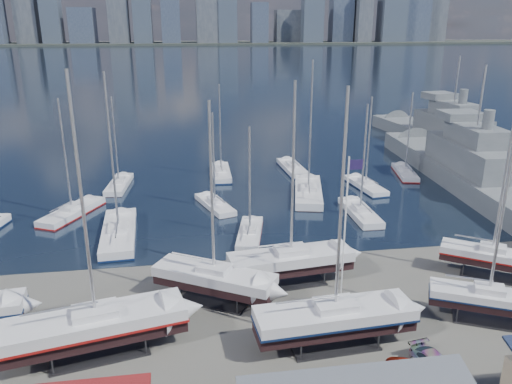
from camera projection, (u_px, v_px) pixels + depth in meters
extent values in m
plane|color=#605E59|center=(299.00, 312.00, 39.49)|extent=(1400.00, 1400.00, 0.00)
cube|color=#1B2A3E|center=(191.00, 59.00, 330.10)|extent=(1400.00, 600.00, 0.40)
cube|color=#2D332D|center=(185.00, 43.00, 573.40)|extent=(1400.00, 80.00, 2.20)
cube|color=#595E66|center=(25.00, 3.00, 535.39)|extent=(22.49, 24.47, 83.83)
cube|color=#3D4756|center=(51.00, 16.00, 536.88)|extent=(19.55, 21.83, 55.97)
cube|color=#475166|center=(83.00, 26.00, 550.10)|extent=(26.03, 30.49, 37.14)
cube|color=#595E66|center=(117.00, 1.00, 536.84)|extent=(21.60, 16.58, 87.63)
cube|color=#3D4756|center=(142.00, 11.00, 544.98)|extent=(19.42, 28.42, 67.60)
cube|color=#475166|center=(171.00, 17.00, 554.43)|extent=(20.24, 23.80, 54.09)
cube|color=#595E66|center=(207.00, 18.00, 557.15)|extent=(24.62, 19.72, 54.00)
cube|color=#3D4756|center=(227.00, 17.00, 558.26)|extent=(20.75, 17.93, 55.97)
cube|color=#475166|center=(259.00, 23.00, 563.89)|extent=(18.36, 16.25, 43.03)
cube|color=#595E66|center=(287.00, 26.00, 587.89)|extent=(28.49, 22.03, 35.69)
cube|color=#3D4756|center=(312.00, 20.00, 572.68)|extent=(23.34, 17.87, 49.11)
cube|color=#475166|center=(342.00, 8.00, 587.86)|extent=(25.35, 19.79, 75.95)
cube|color=#595E66|center=(362.00, 16.00, 587.98)|extent=(17.00, 27.45, 57.67)
cube|color=#475166|center=(415.00, 9.00, 603.87)|extent=(30.82, 28.37, 74.41)
cube|color=#595E66|center=(437.00, 8.00, 609.31)|extent=(21.74, 17.03, 77.48)
cube|color=#2D2D33|center=(100.00, 352.00, 34.55)|extent=(7.07, 4.36, 0.16)
cube|color=black|center=(98.00, 332.00, 34.04)|extent=(12.28, 5.36, 0.96)
cube|color=silver|center=(96.00, 320.00, 33.74)|extent=(12.39, 5.85, 0.96)
cube|color=maroon|center=(97.00, 326.00, 33.88)|extent=(12.52, 5.91, 0.19)
cube|color=silver|center=(95.00, 311.00, 33.51)|extent=(3.35, 2.61, 0.50)
cylinder|color=#B2B2B7|center=(82.00, 202.00, 31.02)|extent=(0.22, 0.22, 16.13)
cube|color=#2D2D33|center=(215.00, 300.00, 41.07)|extent=(6.09, 5.04, 0.16)
cube|color=black|center=(214.00, 284.00, 40.58)|extent=(9.94, 7.24, 0.81)
cube|color=silver|center=(214.00, 275.00, 40.32)|extent=(10.16, 7.60, 0.81)
cube|color=silver|center=(214.00, 268.00, 40.11)|extent=(3.05, 2.76, 0.50)
cylinder|color=#B2B2B7|center=(212.00, 190.00, 38.01)|extent=(0.22, 0.22, 13.67)
cube|color=#2D2D33|center=(333.00, 344.00, 35.49)|extent=(6.36, 3.25, 0.16)
cube|color=black|center=(334.00, 325.00, 34.99)|extent=(11.40, 3.43, 0.90)
cube|color=silver|center=(335.00, 313.00, 34.70)|extent=(11.43, 3.90, 0.90)
cube|color=#0D1D42|center=(335.00, 319.00, 34.84)|extent=(11.55, 3.94, 0.18)
cube|color=silver|center=(335.00, 305.00, 34.48)|extent=(2.93, 2.08, 0.50)
cylinder|color=#B2B2B7|center=(341.00, 205.00, 32.14)|extent=(0.22, 0.22, 15.18)
cube|color=#2D2D33|center=(290.00, 282.00, 44.02)|extent=(6.25, 3.42, 0.16)
cube|color=black|center=(291.00, 266.00, 43.52)|extent=(11.07, 3.85, 0.87)
cube|color=silver|center=(291.00, 257.00, 43.25)|extent=(11.13, 4.30, 0.87)
cube|color=silver|center=(291.00, 250.00, 43.03)|extent=(2.91, 2.13, 0.50)
cylinder|color=#B2B2B7|center=(293.00, 171.00, 40.78)|extent=(0.22, 0.22, 14.64)
cube|color=#2D2D33|center=(484.00, 320.00, 38.31)|extent=(5.09, 3.95, 0.16)
cube|color=black|center=(487.00, 304.00, 37.85)|extent=(8.44, 5.52, 0.67)
cube|color=silver|center=(489.00, 296.00, 37.63)|extent=(8.59, 5.83, 0.67)
cube|color=#0D1D42|center=(488.00, 299.00, 37.73)|extent=(8.68, 5.89, 0.13)
cube|color=silver|center=(490.00, 289.00, 37.44)|extent=(2.51, 2.20, 0.50)
cylinder|color=#B2B2B7|center=(501.00, 222.00, 35.71)|extent=(0.22, 0.22, 11.36)
cube|color=#2D2D33|center=(488.00, 275.00, 45.16)|extent=(5.14, 4.45, 0.16)
cube|color=black|center=(491.00, 261.00, 44.69)|extent=(8.28, 6.52, 0.69)
cube|color=silver|center=(492.00, 254.00, 44.47)|extent=(8.48, 6.82, 0.69)
cube|color=maroon|center=(492.00, 257.00, 44.57)|extent=(8.57, 6.89, 0.14)
cube|color=silver|center=(493.00, 248.00, 44.28)|extent=(2.59, 2.40, 0.50)
cylinder|color=#B2B2B7|center=(503.00, 188.00, 42.51)|extent=(0.22, 0.22, 11.62)
cube|color=black|center=(73.00, 218.00, 59.56)|extent=(6.38, 9.66, 0.77)
cube|color=silver|center=(72.00, 212.00, 59.32)|extent=(6.74, 9.85, 0.77)
cube|color=maroon|center=(72.00, 214.00, 59.43)|extent=(6.81, 9.94, 0.15)
cube|color=silver|center=(71.00, 207.00, 59.11)|extent=(2.53, 2.89, 0.50)
cylinder|color=#B2B2B7|center=(65.00, 155.00, 57.12)|extent=(0.22, 0.22, 13.04)
cube|color=black|center=(120.00, 189.00, 69.83)|extent=(2.91, 8.94, 0.70)
cube|color=silver|center=(119.00, 184.00, 69.61)|extent=(3.28, 8.98, 0.70)
cube|color=silver|center=(119.00, 180.00, 69.42)|extent=(1.68, 2.33, 0.50)
cylinder|color=#B2B2B7|center=(115.00, 140.00, 67.61)|extent=(0.22, 0.22, 11.86)
cube|color=black|center=(120.00, 241.00, 53.41)|extent=(3.56, 12.21, 0.96)
cube|color=silver|center=(119.00, 232.00, 53.11)|extent=(4.07, 12.23, 0.96)
cube|color=#0D1D42|center=(119.00, 236.00, 53.25)|extent=(4.11, 12.36, 0.19)
cube|color=silver|center=(118.00, 226.00, 52.87)|extent=(2.20, 3.13, 0.50)
cylinder|color=#B2B2B7|center=(112.00, 154.00, 50.36)|extent=(0.22, 0.22, 16.28)
cube|color=black|center=(215.00, 209.00, 62.13)|extent=(4.45, 8.44, 0.66)
cube|color=silver|center=(215.00, 204.00, 61.92)|extent=(4.78, 8.55, 0.66)
cube|color=silver|center=(215.00, 200.00, 61.73)|extent=(1.96, 2.39, 0.50)
cylinder|color=#B2B2B7|center=(214.00, 158.00, 60.04)|extent=(0.22, 0.22, 11.12)
cube|color=black|center=(221.00, 177.00, 75.29)|extent=(2.49, 9.49, 0.75)
cube|color=silver|center=(221.00, 173.00, 75.05)|extent=(2.89, 9.50, 0.75)
cube|color=#0D1D42|center=(221.00, 175.00, 75.16)|extent=(2.92, 9.59, 0.15)
cube|color=silver|center=(221.00, 169.00, 74.85)|extent=(1.65, 2.40, 0.50)
cylinder|color=#B2B2B7|center=(220.00, 128.00, 72.90)|extent=(0.22, 0.22, 12.73)
cube|color=black|center=(250.00, 239.00, 53.57)|extent=(3.73, 8.54, 0.66)
cube|color=silver|center=(250.00, 233.00, 53.35)|extent=(4.07, 8.61, 0.66)
cube|color=maroon|center=(250.00, 236.00, 53.45)|extent=(4.12, 8.70, 0.13)
cube|color=silver|center=(250.00, 228.00, 53.17)|extent=(1.81, 2.33, 0.50)
cylinder|color=#B2B2B7|center=(250.00, 180.00, 51.46)|extent=(0.22, 0.22, 11.21)
cube|color=black|center=(308.00, 199.00, 66.36)|extent=(5.60, 12.55, 0.98)
cube|color=silver|center=(308.00, 192.00, 66.04)|extent=(6.09, 12.67, 0.98)
cube|color=silver|center=(308.00, 186.00, 65.81)|extent=(2.69, 3.44, 0.50)
cylinder|color=#B2B2B7|center=(311.00, 126.00, 63.26)|extent=(0.22, 0.22, 16.49)
cube|color=black|center=(292.00, 172.00, 77.80)|extent=(2.84, 9.72, 0.77)
cube|color=silver|center=(292.00, 168.00, 77.55)|extent=(3.24, 9.75, 0.77)
cube|color=#0D1D42|center=(292.00, 170.00, 77.67)|extent=(3.27, 9.84, 0.15)
cube|color=silver|center=(292.00, 164.00, 77.35)|extent=(1.75, 2.49, 0.50)
cylinder|color=#B2B2B7|center=(293.00, 124.00, 75.36)|extent=(0.22, 0.22, 12.97)
cube|color=black|center=(360.00, 218.00, 59.47)|extent=(2.22, 9.24, 0.74)
cube|color=silver|center=(360.00, 212.00, 59.23)|extent=(2.61, 9.24, 0.74)
cube|color=silver|center=(360.00, 207.00, 59.03)|extent=(1.56, 2.31, 0.50)
cylinder|color=#B2B2B7|center=(364.00, 158.00, 57.13)|extent=(0.22, 0.22, 12.46)
cube|color=black|center=(365.00, 190.00, 69.43)|extent=(3.21, 8.99, 0.70)
cube|color=silver|center=(366.00, 185.00, 69.20)|extent=(3.57, 9.04, 0.70)
cube|color=#0D1D42|center=(365.00, 187.00, 69.30)|extent=(3.61, 9.13, 0.14)
cube|color=silver|center=(366.00, 181.00, 69.01)|extent=(1.75, 2.37, 0.50)
cylinder|color=#B2B2B7|center=(369.00, 141.00, 67.20)|extent=(0.22, 0.22, 11.88)
cube|color=black|center=(405.00, 177.00, 75.53)|extent=(3.80, 8.84, 0.69)
cube|color=silver|center=(405.00, 172.00, 75.31)|extent=(4.15, 8.92, 0.69)
cube|color=maroon|center=(405.00, 174.00, 75.41)|extent=(4.19, 9.00, 0.14)
cube|color=silver|center=(405.00, 169.00, 75.12)|extent=(1.86, 2.40, 0.50)
cylinder|color=#B2B2B7|center=(409.00, 132.00, 73.35)|extent=(0.22, 0.22, 11.61)
cube|color=slate|center=(469.00, 183.00, 70.03)|extent=(10.95, 49.45, 4.41)
cube|color=slate|center=(473.00, 156.00, 68.75)|extent=(7.36, 17.53, 3.60)
cube|color=slate|center=(476.00, 134.00, 67.79)|extent=(5.32, 10.09, 2.40)
cube|color=slate|center=(461.00, 116.00, 71.88)|extent=(5.79, 5.24, 1.20)
cylinder|color=#B2B2B7|center=(482.00, 96.00, 66.14)|extent=(0.30, 0.30, 8.00)
cube|color=slate|center=(449.00, 145.00, 92.12)|extent=(12.78, 45.69, 4.06)
cube|color=slate|center=(451.00, 125.00, 90.90)|extent=(7.70, 16.40, 3.60)
cube|color=slate|center=(453.00, 108.00, 89.94)|extent=(5.42, 9.50, 2.40)
cube|color=slate|center=(439.00, 96.00, 93.52)|extent=(5.58, 5.11, 1.20)
cylinder|color=#B2B2B7|center=(457.00, 79.00, 88.29)|extent=(0.30, 0.30, 8.00)
imported|color=gray|center=(437.00, 367.00, 32.22)|extent=(2.51, 4.67, 1.29)
cylinder|color=white|center=(344.00, 237.00, 37.80)|extent=(0.12, 0.12, 12.65)
cube|color=#1F1440|center=(356.00, 165.00, 36.06)|extent=(1.05, 0.05, 0.74)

